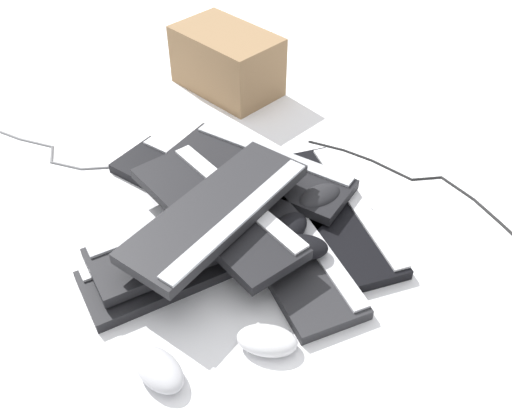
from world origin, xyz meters
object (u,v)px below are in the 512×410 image
(keyboard_2, at_px, (253,181))
(keyboard_8, at_px, (261,169))
(keyboard_5, at_px, (196,237))
(keyboard_4, at_px, (189,259))
(keyboard_6, at_px, (216,210))
(mouse_1, at_px, (206,144))
(mouse_5, at_px, (267,340))
(keyboard_3, at_px, (199,185))
(mouse_2, at_px, (159,370))
(keyboard_1, at_px, (335,212))
(cardboard_box, at_px, (227,61))
(keyboard_7, at_px, (218,211))
(keyboard_0, at_px, (288,248))
(mouse_0, at_px, (301,247))
(mouse_3, at_px, (288,229))
(mouse_4, at_px, (320,197))

(keyboard_2, xyz_separation_m, keyboard_8, (-0.00, 0.02, 0.03))
(keyboard_5, bearing_deg, keyboard_4, -43.70)
(keyboard_6, height_order, mouse_1, keyboard_6)
(keyboard_8, xyz_separation_m, mouse_5, (0.43, -0.18, -0.02))
(keyboard_6, bearing_deg, keyboard_3, 174.79)
(keyboard_2, distance_m, mouse_2, 0.54)
(keyboard_1, relative_size, mouse_1, 4.11)
(keyboard_8, distance_m, cardboard_box, 0.46)
(keyboard_7, height_order, mouse_2, keyboard_7)
(keyboard_7, bearing_deg, mouse_5, -2.75)
(keyboard_1, distance_m, keyboard_3, 0.33)
(keyboard_1, relative_size, keyboard_5, 1.00)
(mouse_1, bearing_deg, keyboard_7, -107.07)
(keyboard_6, xyz_separation_m, mouse_5, (0.30, -0.02, -0.05))
(keyboard_7, relative_size, mouse_2, 4.15)
(keyboard_0, bearing_deg, keyboard_5, -114.31)
(keyboard_2, height_order, mouse_1, mouse_1)
(keyboard_6, distance_m, mouse_0, 0.20)
(keyboard_8, bearing_deg, keyboard_3, -105.28)
(keyboard_2, xyz_separation_m, mouse_0, (0.27, -0.01, 0.04))
(keyboard_7, xyz_separation_m, mouse_5, (0.27, -0.01, -0.08))
(mouse_3, bearing_deg, cardboard_box, -131.87)
(keyboard_3, xyz_separation_m, keyboard_6, (0.16, -0.01, 0.06))
(keyboard_2, xyz_separation_m, keyboard_3, (-0.04, -0.12, 0.00))
(keyboard_8, bearing_deg, mouse_1, -156.80)
(keyboard_6, xyz_separation_m, mouse_3, (0.09, 0.12, -0.02))
(keyboard_8, bearing_deg, mouse_0, -6.93)
(mouse_2, xyz_separation_m, mouse_3, (-0.19, 0.34, 0.03))
(mouse_0, height_order, mouse_2, mouse_0)
(keyboard_0, distance_m, cardboard_box, 0.69)
(keyboard_3, bearing_deg, keyboard_7, -6.36)
(keyboard_4, height_order, mouse_4, mouse_4)
(keyboard_3, bearing_deg, keyboard_6, -5.21)
(keyboard_3, relative_size, mouse_4, 4.13)
(keyboard_4, bearing_deg, mouse_0, 66.08)
(keyboard_5, distance_m, cardboard_box, 0.67)
(keyboard_8, relative_size, mouse_4, 4.08)
(keyboard_6, bearing_deg, keyboard_2, 131.79)
(keyboard_1, xyz_separation_m, mouse_1, (-0.35, -0.18, 0.01))
(mouse_2, distance_m, cardboard_box, 0.97)
(keyboard_1, xyz_separation_m, mouse_2, (0.23, -0.48, 0.01))
(cardboard_box, bearing_deg, keyboard_0, -11.02)
(keyboard_5, xyz_separation_m, keyboard_7, (0.01, 0.05, 0.06))
(keyboard_5, height_order, mouse_0, mouse_0)
(keyboard_7, height_order, mouse_0, keyboard_7)
(keyboard_4, distance_m, mouse_1, 0.39)
(keyboard_6, bearing_deg, keyboard_5, -62.96)
(mouse_0, bearing_deg, mouse_2, 49.03)
(keyboard_0, relative_size, keyboard_1, 0.98)
(mouse_0, distance_m, mouse_1, 0.45)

